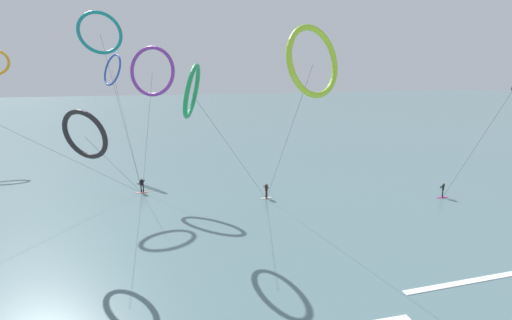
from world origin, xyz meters
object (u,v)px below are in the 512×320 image
object	(u,v)px
surfer_coral	(142,186)
kite_violet	(152,71)
surfer_ivory	(266,192)
kite_charcoal	(85,135)
surfer_magenta	(443,191)
kite_cobalt	(112,70)
kite_teal	(100,33)
kite_lime	(313,62)
kite_emerald	(192,91)

from	to	relation	value
surfer_coral	kite_violet	xyz separation A→B (m)	(1.85, 1.49, 12.51)
surfer_ivory	kite_charcoal	distance (m)	19.85
surfer_coral	surfer_magenta	bearing A→B (deg)	-170.29
surfer_coral	kite_cobalt	xyz separation A→B (m)	(-3.33, 14.46, 12.62)
kite_teal	kite_lime	bearing A→B (deg)	-74.39
kite_charcoal	kite_cobalt	bearing A→B (deg)	-54.60
surfer_ivory	kite_teal	size ratio (longest dim) A/B	0.09
kite_charcoal	kite_emerald	size ratio (longest dim) A/B	1.09
surfer_magenta	kite_teal	xyz separation A→B (m)	(-34.64, 13.79, 16.62)
kite_lime	kite_cobalt	size ratio (longest dim) A/B	0.99
kite_cobalt	surfer_magenta	bearing A→B (deg)	25.31
kite_charcoal	kite_emerald	distance (m)	8.73
surfer_magenta	kite_lime	xyz separation A→B (m)	(-18.90, -7.95, 13.28)
surfer_magenta	kite_charcoal	size ratio (longest dim) A/B	0.11
surfer_ivory	kite_violet	distance (m)	18.09
surfer_coral	kite_emerald	world-z (taller)	kite_emerald
kite_emerald	kite_violet	xyz separation A→B (m)	(-2.91, 13.01, 1.49)
kite_teal	surfer_ivory	bearing A→B (deg)	-49.53
kite_charcoal	kite_violet	distance (m)	16.62
kite_emerald	kite_cobalt	bearing A→B (deg)	-146.98
kite_lime	kite_cobalt	distance (m)	36.19
kite_lime	kite_emerald	bearing A→B (deg)	113.14
surfer_magenta	surfer_coral	bearing A→B (deg)	115.67
surfer_magenta	kite_emerald	distance (m)	28.74
kite_teal	surfer_coral	bearing A→B (deg)	-67.23
kite_emerald	kite_lime	bearing A→B (deg)	64.72
kite_charcoal	surfer_magenta	bearing A→B (deg)	-138.98
kite_violet	kite_cobalt	xyz separation A→B (m)	(-5.18, 12.97, 0.11)
kite_violet	kite_lime	world-z (taller)	kite_lime
kite_violet	surfer_ivory	bearing A→B (deg)	-1.21
surfer_magenta	kite_charcoal	bearing A→B (deg)	139.61
kite_teal	kite_cobalt	world-z (taller)	kite_teal
surfer_magenta	kite_teal	size ratio (longest dim) A/B	0.09
kite_charcoal	surfer_coral	bearing A→B (deg)	-67.97
surfer_ivory	kite_charcoal	size ratio (longest dim) A/B	0.11
kite_lime	kite_violet	bearing A→B (deg)	92.34
kite_teal	kite_cobalt	size ratio (longest dim) A/B	1.18
surfer_coral	kite_cobalt	world-z (taller)	kite_cobalt
kite_emerald	kite_cobalt	size ratio (longest dim) A/B	0.84
kite_emerald	kite_teal	xyz separation A→B (m)	(-8.13, 15.13, 5.60)
kite_emerald	kite_teal	bearing A→B (deg)	-136.02
kite_lime	kite_charcoal	bearing A→B (deg)	138.40
surfer_coral	kite_teal	xyz separation A→B (m)	(-3.37, 3.61, 16.62)
surfer_coral	kite_lime	distance (m)	25.66
surfer_coral	surfer_ivory	distance (m)	14.01
kite_emerald	surfer_coral	bearing A→B (deg)	-141.83
kite_violet	kite_charcoal	bearing A→B (deg)	-77.20
surfer_coral	kite_emerald	distance (m)	16.64
surfer_magenta	kite_cobalt	bearing A→B (deg)	98.26
surfer_coral	surfer_magenta	xyz separation A→B (m)	(31.27, -10.19, 0.00)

